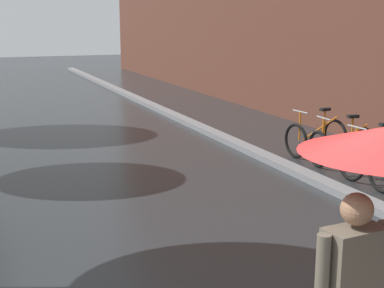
{
  "coord_description": "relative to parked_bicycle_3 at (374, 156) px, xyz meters",
  "views": [
    {
      "loc": [
        -2.19,
        -3.03,
        2.73
      ],
      "look_at": [
        0.13,
        2.73,
        1.35
      ],
      "focal_mm": 52.88,
      "sensor_mm": 36.0,
      "label": 1
    }
  ],
  "objects": [
    {
      "name": "parked_bicycle_4",
      "position": [
        0.0,
        0.92,
        0.0
      ],
      "size": [
        1.12,
        0.76,
        0.96
      ],
      "color": "black",
      "rests_on": "ground"
    },
    {
      "name": "parked_bicycle_3",
      "position": [
        0.0,
        0.0,
        0.0
      ],
      "size": [
        1.12,
        0.77,
        0.96
      ],
      "color": "black",
      "rests_on": "ground"
    },
    {
      "name": "kerb_strip",
      "position": [
        -1.14,
        5.33,
        -0.32
      ],
      "size": [
        0.3,
        36.0,
        0.12
      ],
      "primitive_type": "cube",
      "color": "slate",
      "rests_on": "ground"
    },
    {
      "name": "parked_bicycle_5",
      "position": [
        0.0,
        1.78,
        0.0
      ],
      "size": [
        1.15,
        0.81,
        0.96
      ],
      "color": "black",
      "rests_on": "ground"
    }
  ]
}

